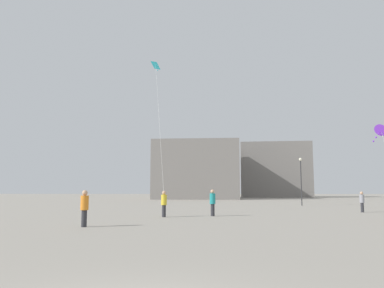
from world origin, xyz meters
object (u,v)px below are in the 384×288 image
Objects in this scene: person_in_teal at (213,201)px; building_left_hall at (198,171)px; person_in_orange at (84,207)px; kite_violet_diamond at (381,131)px; kite_cyan_delta at (156,67)px; person_in_grey at (362,201)px; person_in_yellow at (164,203)px; building_centre_hall at (275,170)px; lamppost_east at (301,174)px.

building_left_hall is (-2.46, 50.64, 4.57)m from person_in_teal.
kite_violet_diamond is at bearing -88.96° from person_in_orange.
person_in_grey is at bearing -19.78° from kite_cyan_delta.
building_centre_hall reaches higher than person_in_yellow.
person_in_grey is 11.59m from kite_violet_diamond.
person_in_teal is at bearing -103.56° from building_centre_hall.
lamppost_east reaches higher than person_in_yellow.
building_centre_hall is at bearing 104.62° from person_in_yellow.
kite_violet_diamond reaches higher than person_in_grey.
lamppost_east reaches higher than person_in_orange.
person_in_yellow is 14.21m from kite_violet_diamond.
person_in_yellow is 0.13× the size of kite_cyan_delta.
building_centre_hall is (3.23, 59.49, 5.46)m from person_in_grey.
building_centre_hall is 46.85m from lamppost_east.
person_in_grey is 0.92× the size of person_in_orange.
lamppost_east is (16.28, 6.50, -10.96)m from kite_cyan_delta.
person_in_yellow is 18.67m from kite_cyan_delta.
person_in_yellow is at bearing -106.07° from building_centre_hall.
person_in_teal reaches higher than person_in_grey.
person_in_grey is 13.40m from lamppost_east.
kite_violet_diamond is 0.77× the size of lamppost_east.
person_in_yellow is 51.92m from building_left_hall.
person_in_yellow is at bearing -79.06° from kite_cyan_delta.
lamppost_east is (17.08, 26.01, 2.66)m from person_in_orange.
building_left_hall is (-14.77, 45.70, 4.66)m from person_in_grey.
kite_violet_diamond is (16.05, 2.61, 4.16)m from person_in_orange.
person_in_orange is (-18.86, -13.02, 0.08)m from person_in_grey.
building_centre_hall is at bearing 68.11° from kite_cyan_delta.
person_in_orange is 0.33× the size of lamppost_east.
kite_violet_diamond is (-2.81, -10.41, 4.24)m from person_in_grey.
kite_cyan_delta reaches higher than building_centre_hall.
kite_violet_diamond reaches higher than person_in_teal.
lamppost_east is (13.87, 19.00, 2.69)m from person_in_yellow.
person_in_yellow is 0.42× the size of kite_violet_diamond.
person_in_yellow is (-3.33, -1.06, -0.05)m from person_in_teal.
building_centre_hall reaches higher than kite_violet_diamond.
building_centre_hall is at bearing 37.46° from building_left_hall.
lamppost_east is at bearing -41.47° from person_in_orange.
person_in_yellow is at bearing 161.06° from kite_violet_diamond.
person_in_orange is at bearing -123.29° from lamppost_east.
person_in_yellow is 0.10× the size of building_left_hall.
building_left_hall is at bearing 112.07° from person_in_grey.
person_in_teal is 0.34× the size of lamppost_east.
person_in_grey is at bearing 144.47° from person_in_teal.
lamppost_east reaches higher than person_in_teal.
person_in_teal is (6.54, 8.07, 0.01)m from person_in_orange.
building_left_hall is (4.08, 58.71, 4.59)m from person_in_orange.
building_left_hall is (3.29, 39.20, -9.03)m from kite_cyan_delta.
person_in_grey is 0.10× the size of building_centre_hall.
person_in_teal reaches higher than person_in_yellow.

